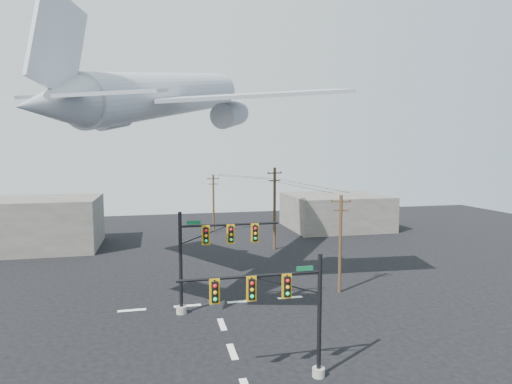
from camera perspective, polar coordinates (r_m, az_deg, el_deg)
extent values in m
cube|color=white|center=(26.30, -3.18, -20.48)|extent=(0.40, 2.00, 0.01)
cube|color=white|center=(29.90, -4.56, -17.18)|extent=(0.40, 2.00, 0.01)
cube|color=white|center=(33.42, -16.22, -14.89)|extent=(2.00, 0.40, 0.01)
cube|color=white|center=(33.41, -9.12, -14.74)|extent=(2.00, 0.40, 0.01)
cube|color=white|center=(33.89, -2.14, -14.38)|extent=(2.00, 0.40, 0.01)
cube|color=white|center=(34.82, 4.53, -13.84)|extent=(2.00, 0.40, 0.01)
cylinder|color=gray|center=(23.96, 8.34, -22.68)|extent=(0.64, 0.64, 0.46)
cylinder|color=black|center=(22.71, 8.44, -16.03)|extent=(0.22, 0.22, 6.42)
cylinder|color=black|center=(20.98, -0.69, -11.18)|extent=(7.09, 0.15, 0.15)
cylinder|color=black|center=(21.57, 4.02, -12.25)|extent=(3.71, 0.07, 0.07)
cube|color=black|center=(21.45, 4.13, -12.43)|extent=(0.31, 0.28, 1.01)
cube|color=#D79B0C|center=(21.47, 4.12, -12.41)|extent=(0.50, 0.04, 1.24)
sphere|color=red|center=(21.22, 4.26, -11.72)|extent=(0.18, 0.18, 0.18)
sphere|color=#D99A0B|center=(21.31, 4.26, -12.55)|extent=(0.18, 0.18, 0.18)
sphere|color=#0DDD5A|center=(21.41, 4.25, -13.37)|extent=(0.18, 0.18, 0.18)
cube|color=black|center=(21.02, -0.61, -12.79)|extent=(0.31, 0.28, 1.01)
cube|color=#D79B0C|center=(21.04, -0.62, -12.78)|extent=(0.50, 0.04, 1.24)
sphere|color=red|center=(20.78, -0.52, -12.08)|extent=(0.18, 0.18, 0.18)
sphere|color=#D99A0B|center=(20.88, -0.52, -12.92)|extent=(0.18, 0.18, 0.18)
sphere|color=#0DDD5A|center=(20.98, -0.52, -13.75)|extent=(0.18, 0.18, 0.18)
cube|color=black|center=(20.73, -5.53, -13.08)|extent=(0.31, 0.28, 1.01)
cube|color=#D79B0C|center=(20.75, -5.54, -13.06)|extent=(0.50, 0.04, 1.24)
sphere|color=red|center=(20.49, -5.48, -12.37)|extent=(0.18, 0.18, 0.18)
sphere|color=#D99A0B|center=(20.59, -5.47, -13.22)|extent=(0.18, 0.18, 0.18)
sphere|color=#0DDD5A|center=(20.69, -5.46, -14.06)|extent=(0.18, 0.18, 0.18)
cube|color=#0D5B33|center=(21.59, 6.52, -10.10)|extent=(0.87, 0.04, 0.24)
cylinder|color=gray|center=(31.98, -9.91, -15.22)|extent=(0.73, 0.73, 0.52)
cylinder|color=black|center=(30.95, -10.01, -9.33)|extent=(0.25, 0.25, 7.31)
cylinder|color=black|center=(30.77, -3.45, -4.37)|extent=(7.11, 0.17, 0.17)
cylinder|color=black|center=(30.65, -6.74, -5.63)|extent=(3.77, 0.08, 0.08)
cube|color=black|center=(30.50, -6.71, -5.74)|extent=(0.35, 0.31, 1.15)
cube|color=#D79B0C|center=(30.52, -6.71, -5.73)|extent=(0.57, 0.04, 1.41)
sphere|color=red|center=(30.26, -6.68, -5.13)|extent=(0.21, 0.21, 0.21)
sphere|color=#D99A0B|center=(30.33, -6.67, -5.81)|extent=(0.21, 0.21, 0.21)
sphere|color=#0DDD5A|center=(30.40, -6.66, -6.48)|extent=(0.21, 0.21, 0.21)
cube|color=black|center=(30.74, -3.39, -5.63)|extent=(0.35, 0.31, 1.15)
cube|color=#D79B0C|center=(30.76, -3.40, -5.62)|extent=(0.57, 0.04, 1.41)
sphere|color=red|center=(30.50, -3.34, -5.01)|extent=(0.21, 0.21, 0.21)
sphere|color=#D99A0B|center=(30.57, -3.34, -5.69)|extent=(0.21, 0.21, 0.21)
sphere|color=#0DDD5A|center=(30.64, -3.33, -6.36)|extent=(0.21, 0.21, 0.21)
cube|color=black|center=(31.08, -0.15, -5.49)|extent=(0.35, 0.31, 1.15)
cube|color=#D79B0C|center=(31.10, -0.16, -5.49)|extent=(0.57, 0.04, 1.41)
sphere|color=red|center=(30.84, -0.07, -4.89)|extent=(0.21, 0.21, 0.21)
sphere|color=#D99A0B|center=(30.91, -0.07, -5.55)|extent=(0.21, 0.21, 0.21)
sphere|color=#0DDD5A|center=(30.98, -0.07, -6.22)|extent=(0.21, 0.21, 0.21)
cube|color=#0D5B33|center=(30.35, -8.32, -4.06)|extent=(0.99, 0.04, 0.27)
cylinder|color=#49351F|center=(35.54, 11.16, -6.84)|extent=(0.27, 0.27, 8.01)
cube|color=#49351F|center=(34.98, 11.27, -1.27)|extent=(1.58, 0.50, 0.11)
cube|color=#49351F|center=(35.07, 11.25, -2.43)|extent=(1.23, 0.41, 0.11)
cylinder|color=black|center=(34.85, 10.12, -1.13)|extent=(0.09, 0.09, 0.11)
cylinder|color=black|center=(34.97, 11.27, -1.13)|extent=(0.09, 0.09, 0.11)
cylinder|color=black|center=(35.10, 12.42, -1.13)|extent=(0.09, 0.09, 0.11)
cylinder|color=#49351F|center=(50.01, 2.49, -2.24)|extent=(0.32, 0.32, 9.64)
cube|color=#49351F|center=(49.62, 2.51, 2.53)|extent=(1.90, 0.72, 0.13)
cube|color=#49351F|center=(49.67, 2.51, 1.54)|extent=(1.48, 0.59, 0.13)
cylinder|color=black|center=(49.15, 1.67, 2.63)|extent=(0.11, 0.11, 0.13)
cylinder|color=black|center=(49.62, 2.51, 2.66)|extent=(0.11, 0.11, 0.13)
cylinder|color=black|center=(50.10, 3.34, 2.68)|extent=(0.11, 0.11, 0.13)
cylinder|color=#49351F|center=(60.62, -5.69, -1.58)|extent=(0.28, 0.28, 8.23)
cube|color=#49351F|center=(60.29, -5.72, 1.77)|extent=(1.68, 0.12, 0.11)
cube|color=#49351F|center=(60.35, -5.72, 1.06)|extent=(1.31, 0.12, 0.11)
cylinder|color=black|center=(60.20, -6.43, 1.85)|extent=(0.09, 0.09, 0.11)
cylinder|color=black|center=(60.29, -5.72, 1.86)|extent=(0.09, 0.09, 0.11)
cylinder|color=black|center=(60.39, -5.02, 1.87)|extent=(0.09, 0.09, 0.11)
cylinder|color=black|center=(41.91, 5.11, 0.88)|extent=(1.24, 16.10, 0.03)
cylinder|color=black|center=(54.67, -2.84, 2.06)|extent=(5.54, 11.95, 0.03)
cylinder|color=black|center=(42.43, 7.14, 0.91)|extent=(0.93, 16.10, 0.03)
cylinder|color=black|center=(54.98, -1.18, 2.08)|extent=(5.78, 11.95, 0.03)
cylinder|color=#ABAFB8|center=(36.77, -11.40, 12.66)|extent=(14.10, 20.72, 6.93)
cone|color=#ABAFB8|center=(48.86, -3.84, 13.48)|extent=(5.67, 6.34, 4.19)
cone|color=#ABAFB8|center=(25.87, -25.62, 10.53)|extent=(5.34, 6.11, 3.85)
cube|color=#ABAFB8|center=(39.82, -22.36, 10.98)|extent=(11.93, 14.27, 1.05)
cube|color=#ABAFB8|center=(32.37, -0.30, 12.76)|extent=(14.40, 6.12, 1.05)
cylinder|color=#ABAFB8|center=(39.18, -18.59, 9.39)|extent=(3.55, 4.19, 2.47)
cylinder|color=#ABAFB8|center=(34.05, -3.49, 10.30)|extent=(3.55, 4.19, 2.47)
cube|color=#ABAFB8|center=(26.89, -24.92, 17.66)|extent=(2.65, 4.25, 6.12)
cube|color=#ABAFB8|center=(28.71, -30.07, 10.83)|extent=(5.47, 5.50, 0.58)
cube|color=#ABAFB8|center=(24.16, -18.66, 12.43)|extent=(5.82, 3.71, 0.58)
cube|color=slate|center=(57.26, -29.17, -3.79)|extent=(18.00, 10.00, 6.00)
cube|color=slate|center=(65.38, 10.54, -2.56)|extent=(14.00, 12.00, 5.00)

